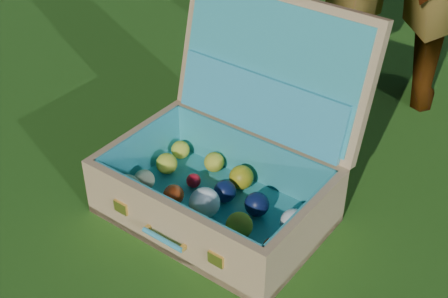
% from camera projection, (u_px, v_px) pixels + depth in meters
% --- Properties ---
extents(ground, '(60.00, 60.00, 0.00)m').
position_uv_depth(ground, '(207.00, 213.00, 1.84)').
color(ground, '#215114').
rests_on(ground, ground).
extents(suitcase, '(0.76, 0.72, 0.58)m').
position_uv_depth(suitcase, '(232.00, 155.00, 1.79)').
color(suitcase, tan).
rests_on(suitcase, ground).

